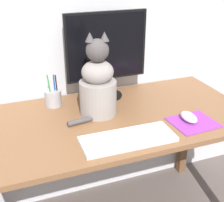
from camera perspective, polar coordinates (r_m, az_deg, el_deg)
The scene contains 7 objects.
desk at distance 1.57m, azimuth 0.12°, elevation -5.97°, with size 1.36×0.68×0.71m.
monitor at distance 1.65m, azimuth -1.02°, elevation 9.02°, with size 0.44×0.17×0.46m.
keyboard at distance 1.33m, azimuth 2.94°, elevation -6.86°, with size 0.41×0.16×0.02m.
mousepad_right at distance 1.52m, azimuth 14.61°, elevation -3.80°, with size 0.22×0.19×0.00m.
computer_mouse_right at distance 1.51m, azimuth 13.88°, elevation -2.87°, with size 0.06×0.11×0.04m.
cat at distance 1.49m, azimuth -2.62°, elevation 2.92°, with size 0.28×0.21×0.41m.
pen_cup at distance 1.65m, azimuth -10.70°, elevation 0.61°, with size 0.09×0.09×0.17m.
Camera 1 is at (-0.47, -1.25, 1.43)m, focal length 50.00 mm.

